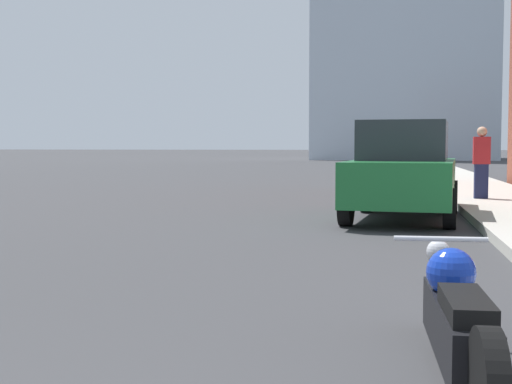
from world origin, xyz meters
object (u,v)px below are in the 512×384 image
motorcycle (456,319)px  pedestrian (481,162)px  parked_car_green (404,171)px  parked_car_white (396,158)px

motorcycle → pedestrian: bearing=80.1°
parked_car_green → pedestrian: 3.88m
motorcycle → parked_car_green: size_ratio=0.59×
pedestrian → parked_car_white: bearing=103.5°
parked_car_white → pedestrian: parked_car_white is taller
parked_car_green → parked_car_white: (-0.02, 10.83, 0.03)m
parked_car_green → parked_car_white: parked_car_white is taller
motorcycle → pedestrian: (1.64, 12.28, 0.60)m
parked_car_white → pedestrian: (1.77, -7.37, 0.06)m
parked_car_white → motorcycle: bearing=-83.8°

